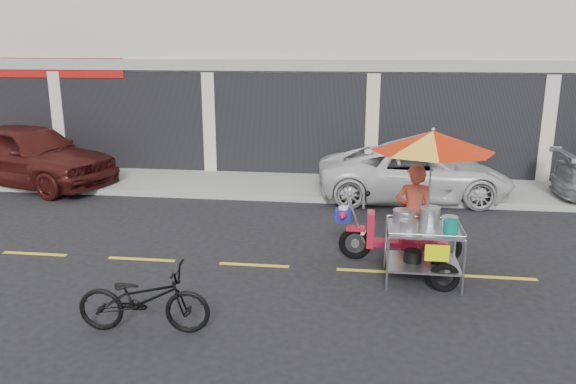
# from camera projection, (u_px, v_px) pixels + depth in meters

# --- Properties ---
(ground) EXTENTS (90.00, 90.00, 0.00)m
(ground) POSITION_uv_depth(u_px,v_px,m) (373.00, 271.00, 9.28)
(ground) COLOR black
(sidewalk) EXTENTS (45.00, 3.00, 0.15)m
(sidewalk) POSITION_uv_depth(u_px,v_px,m) (370.00, 186.00, 14.53)
(sidewalk) COLOR gray
(sidewalk) RESTS_ON ground
(shophouse_block) EXTENTS (36.00, 8.11, 10.40)m
(shophouse_block) POSITION_uv_depth(u_px,v_px,m) (462.00, 25.00, 17.99)
(shophouse_block) COLOR beige
(shophouse_block) RESTS_ON ground
(centerline) EXTENTS (42.00, 0.10, 0.01)m
(centerline) POSITION_uv_depth(u_px,v_px,m) (373.00, 271.00, 9.28)
(centerline) COLOR gold
(centerline) RESTS_ON ground
(maroon_sedan) EXTENTS (5.27, 3.34, 1.67)m
(maroon_sedan) POSITION_uv_depth(u_px,v_px,m) (28.00, 155.00, 14.72)
(maroon_sedan) COLOR #3E120F
(maroon_sedan) RESTS_ON ground
(white_pickup) EXTENTS (4.75, 2.50, 1.27)m
(white_pickup) POSITION_uv_depth(u_px,v_px,m) (414.00, 173.00, 13.49)
(white_pickup) COLOR silver
(white_pickup) RESTS_ON ground
(near_bicycle) EXTENTS (1.76, 0.73, 0.91)m
(near_bicycle) POSITION_uv_depth(u_px,v_px,m) (144.00, 299.00, 7.24)
(near_bicycle) COLOR black
(near_bicycle) RESTS_ON ground
(food_vendor_rig) EXTENTS (2.41, 1.93, 2.44)m
(food_vendor_rig) POSITION_uv_depth(u_px,v_px,m) (423.00, 182.00, 8.85)
(food_vendor_rig) COLOR black
(food_vendor_rig) RESTS_ON ground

